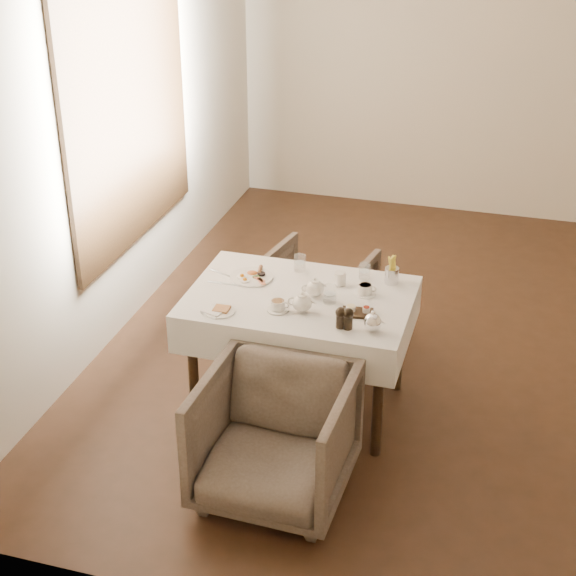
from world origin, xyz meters
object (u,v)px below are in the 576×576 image
(table, at_px, (300,313))
(armchair_near, at_px, (275,438))
(armchair_far, at_px, (316,297))
(teapot_centre, at_px, (315,287))
(breakfast_plate, at_px, (252,276))

(table, xyz_separation_m, armchair_near, (0.09, -0.81, -0.29))
(table, distance_m, armchair_far, 0.87)
(armchair_far, xyz_separation_m, teapot_centre, (0.19, -0.78, 0.50))
(armchair_far, bearing_deg, armchair_near, 107.50)
(armchair_near, distance_m, breakfast_plate, 1.12)
(armchair_far, bearing_deg, breakfast_plate, 81.42)
(teapot_centre, bearing_deg, table, 169.34)
(armchair_near, xyz_separation_m, breakfast_plate, (-0.43, 0.94, 0.41))
(breakfast_plate, bearing_deg, armchair_far, 85.82)
(teapot_centre, bearing_deg, armchair_far, 79.11)
(table, relative_size, teapot_centre, 8.85)
(table, height_order, armchair_far, table)
(breakfast_plate, height_order, teapot_centre, teapot_centre)
(table, height_order, teapot_centre, teapot_centre)
(table, relative_size, breakfast_plate, 4.97)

